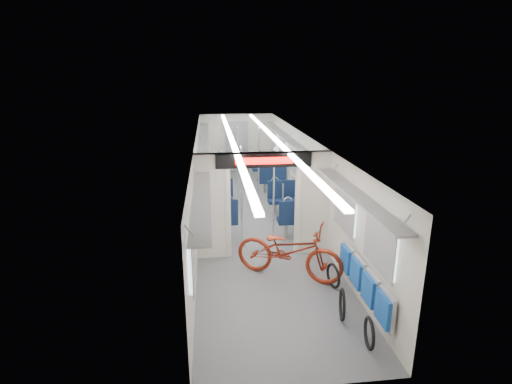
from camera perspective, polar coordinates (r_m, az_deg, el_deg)
carriage at (r=10.18m, az=-0.29°, el=3.13°), size 12.00×12.02×2.31m
bicycle at (r=7.88m, az=4.71°, el=-8.33°), size 2.25×1.69×1.13m
flip_bench at (r=7.00m, az=15.14°, el=-12.19°), size 0.12×2.13×0.54m
bike_hoop_a at (r=6.41m, az=15.85°, el=-19.03°), size 0.11×0.49×0.49m
bike_hoop_b at (r=6.91m, az=12.20°, el=-15.60°), size 0.16×0.53×0.53m
bike_hoop_c at (r=7.78m, az=10.96°, el=-11.83°), size 0.15×0.48×0.48m
seat_bay_near_left at (r=10.56m, az=-5.44°, el=-1.84°), size 0.91×2.08×1.10m
seat_bay_near_right at (r=10.57m, az=4.78°, el=-1.90°), size 0.89×1.96×1.06m
seat_bay_far_left at (r=13.94m, az=-5.83°, el=2.75°), size 0.91×2.08×1.10m
seat_bay_far_right at (r=14.21m, az=1.73°, el=3.13°), size 0.93×2.15×1.12m
stanchion_near_left at (r=9.35m, az=-2.08°, el=-0.36°), size 0.04×0.04×2.30m
stanchion_near_right at (r=9.16m, az=2.54°, el=-0.73°), size 0.04×0.04×2.30m
stanchion_far_left at (r=12.51m, az=-2.58°, el=4.06°), size 0.04×0.04×2.30m
stanchion_far_right at (r=12.48m, az=0.39°, el=4.04°), size 0.04×0.04×2.30m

